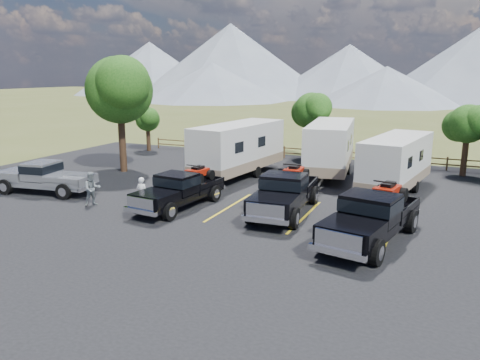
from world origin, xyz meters
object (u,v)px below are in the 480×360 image
at_px(rig_center, 285,192).
at_px(trailer_center, 330,148).
at_px(person_a, 142,193).
at_px(tree_big_nw, 119,90).
at_px(trailer_right, 396,163).
at_px(rig_left, 180,189).
at_px(person_b, 92,189).
at_px(rig_right, 372,216).
at_px(pickup_silver, 45,177).
at_px(trailer_left, 238,149).

distance_m(rig_center, trailer_center, 9.60).
xyz_separation_m(trailer_center, person_a, (-6.57, -11.99, -0.99)).
distance_m(tree_big_nw, trailer_center, 14.65).
bearing_deg(trailer_right, rig_left, -131.62).
height_order(tree_big_nw, rig_center, tree_big_nw).
bearing_deg(trailer_center, person_b, -134.68).
bearing_deg(tree_big_nw, rig_right, -21.66).
relative_size(rig_right, trailer_center, 0.70).
xyz_separation_m(person_a, person_b, (-2.78, -0.44, 0.05)).
bearing_deg(rig_center, person_b, -167.00).
bearing_deg(rig_left, rig_right, -0.47).
relative_size(tree_big_nw, trailer_center, 0.78).
bearing_deg(rig_left, trailer_right, 45.14).
height_order(trailer_center, pickup_silver, trailer_center).
height_order(tree_big_nw, trailer_center, tree_big_nw).
bearing_deg(tree_big_nw, trailer_right, 5.73).
bearing_deg(pickup_silver, trailer_center, 122.06).
distance_m(trailer_left, person_b, 10.21).
relative_size(tree_big_nw, rig_right, 1.12).
xyz_separation_m(tree_big_nw, trailer_left, (8.02, 1.69, -3.73)).
xyz_separation_m(tree_big_nw, rig_right, (17.94, -7.12, -4.47)).
distance_m(trailer_center, person_b, 15.58).
relative_size(trailer_center, pickup_silver, 1.63).
relative_size(rig_left, trailer_center, 0.61).
xyz_separation_m(rig_center, person_b, (-9.46, -2.86, -0.17)).
bearing_deg(pickup_silver, trailer_right, 106.93).
xyz_separation_m(rig_center, pickup_silver, (-13.70, -1.95, -0.12)).
relative_size(rig_center, person_a, 4.04).
xyz_separation_m(tree_big_nw, trailer_center, (13.33, 4.79, -3.73)).
height_order(rig_center, trailer_center, trailer_center).
height_order(rig_right, trailer_right, trailer_right).
xyz_separation_m(rig_right, person_a, (-11.18, -0.07, -0.26)).
height_order(tree_big_nw, trailer_left, tree_big_nw).
xyz_separation_m(tree_big_nw, pickup_silver, (-0.25, -6.72, -4.63)).
bearing_deg(trailer_right, person_a, -131.93).
xyz_separation_m(rig_left, rig_right, (9.66, -1.07, 0.13)).
xyz_separation_m(rig_center, trailer_left, (-5.43, 6.47, 0.77)).
xyz_separation_m(trailer_left, trailer_right, (9.85, 0.10, -0.16)).
relative_size(rig_left, person_a, 3.69).
xyz_separation_m(rig_center, rig_right, (4.49, -2.35, 0.03)).
relative_size(rig_left, pickup_silver, 0.99).
relative_size(pickup_silver, person_a, 3.74).
height_order(tree_big_nw, rig_right, tree_big_nw).
height_order(rig_left, rig_right, rig_right).
relative_size(tree_big_nw, person_b, 4.45).
xyz_separation_m(tree_big_nw, person_b, (3.99, -7.64, -4.67)).
bearing_deg(trailer_center, rig_center, -97.03).
bearing_deg(rig_center, trailer_right, 52.22).
distance_m(rig_left, pickup_silver, 8.55).
bearing_deg(rig_left, person_b, -153.95).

